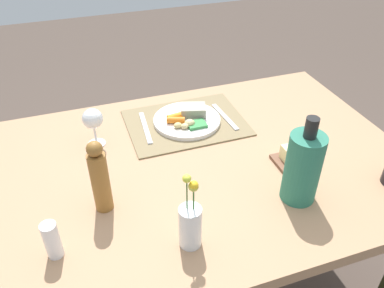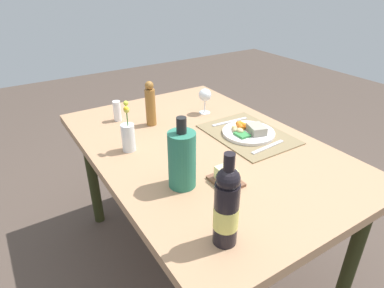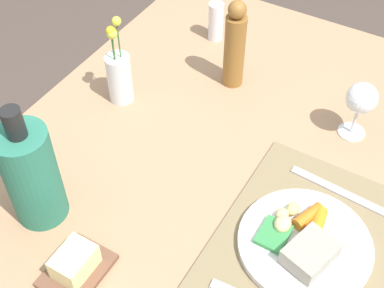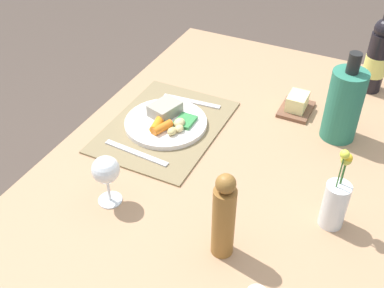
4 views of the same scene
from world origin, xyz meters
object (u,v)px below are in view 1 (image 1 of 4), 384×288
object	(u,v)px
salt_shaker	(52,240)
wine_glass	(93,120)
dining_table	(198,179)
cooler_bottle	(303,167)
dinner_plate	(188,119)
knife	(146,127)
pepper_mill	(100,178)
flower_vase	(190,224)
fork	(225,117)
butter_dish	(294,156)

from	to	relation	value
salt_shaker	wine_glass	size ratio (longest dim) A/B	0.76
dining_table	salt_shaker	bearing A→B (deg)	26.34
cooler_bottle	dinner_plate	bearing A→B (deg)	-69.46
knife	pepper_mill	world-z (taller)	pepper_mill
wine_glass	salt_shaker	bearing A→B (deg)	69.74
dinner_plate	pepper_mill	distance (m)	0.52
flower_vase	wine_glass	size ratio (longest dim) A/B	1.63
knife	flower_vase	bearing A→B (deg)	92.66
fork	flower_vase	xyz separation A→B (m)	(0.33, 0.55, 0.07)
knife	flower_vase	xyz separation A→B (m)	(0.01, 0.57, 0.07)
salt_shaker	flower_vase	world-z (taller)	flower_vase
butter_dish	fork	bearing A→B (deg)	-71.35
dinner_plate	butter_dish	bearing A→B (deg)	127.23
cooler_bottle	salt_shaker	bearing A→B (deg)	-1.25
knife	cooler_bottle	size ratio (longest dim) A/B	0.76
dining_table	flower_vase	bearing A→B (deg)	66.64
dining_table	knife	world-z (taller)	knife
dinner_plate	flower_vase	bearing A→B (deg)	72.24
dining_table	flower_vase	xyz separation A→B (m)	(0.14, 0.32, 0.15)
fork	salt_shaker	world-z (taller)	salt_shaker
knife	pepper_mill	bearing A→B (deg)	63.86
dinner_plate	cooler_bottle	bearing A→B (deg)	110.54
dining_table	fork	size ratio (longest dim) A/B	7.14
wine_glass	fork	bearing A→B (deg)	-179.09
fork	flower_vase	world-z (taller)	flower_vase
fork	cooler_bottle	distance (m)	0.50
dining_table	knife	size ratio (longest dim) A/B	6.72
knife	flower_vase	size ratio (longest dim) A/B	0.91
butter_dish	flower_vase	xyz separation A→B (m)	(0.44, 0.21, 0.05)
dinner_plate	fork	xyz separation A→B (m)	(-0.15, 0.01, -0.01)
butter_dish	cooler_bottle	distance (m)	0.19
fork	flower_vase	size ratio (longest dim) A/B	0.86
pepper_mill	cooler_bottle	size ratio (longest dim) A/B	0.84
knife	dinner_plate	bearing A→B (deg)	179.88
knife	pepper_mill	xyz separation A→B (m)	(0.21, 0.36, 0.11)
dining_table	flower_vase	size ratio (longest dim) A/B	6.13
butter_dish	pepper_mill	size ratio (longest dim) A/B	0.54
knife	wine_glass	bearing A→B (deg)	14.55
dining_table	dinner_plate	bearing A→B (deg)	-99.92
fork	wine_glass	size ratio (longest dim) A/B	1.40
pepper_mill	knife	bearing A→B (deg)	-120.24
knife	butter_dish	xyz separation A→B (m)	(-0.43, 0.36, 0.02)
knife	cooler_bottle	world-z (taller)	cooler_bottle
butter_dish	wine_glass	world-z (taller)	wine_glass
fork	wine_glass	world-z (taller)	wine_glass
wine_glass	knife	bearing A→B (deg)	-169.55
flower_vase	wine_glass	world-z (taller)	flower_vase
salt_shaker	cooler_bottle	size ratio (longest dim) A/B	0.39
dinner_plate	flower_vase	world-z (taller)	flower_vase
wine_glass	cooler_bottle	bearing A→B (deg)	138.74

